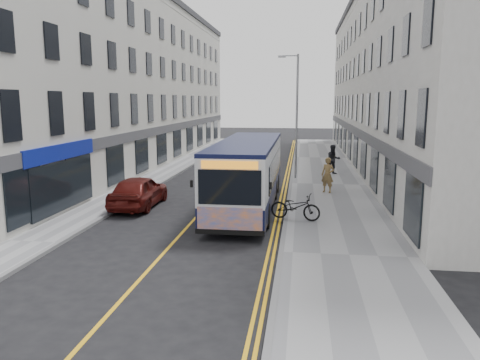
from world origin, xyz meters
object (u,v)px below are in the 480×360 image
(car_maroon, at_px, (139,191))
(pedestrian_near, at_px, (328,175))
(streetlamp, at_px, (296,112))
(bicycle, at_px, (295,207))
(city_bus, at_px, (248,172))
(car_white, at_px, (268,153))
(pedestrian_far, at_px, (333,159))

(car_maroon, bearing_deg, pedestrian_near, -155.43)
(pedestrian_near, relative_size, car_maroon, 0.42)
(streetlamp, height_order, bicycle, streetlamp)
(city_bus, relative_size, pedestrian_near, 5.80)
(bicycle, height_order, car_white, car_white)
(pedestrian_near, relative_size, pedestrian_far, 0.96)
(pedestrian_near, distance_m, car_maroon, 10.22)
(pedestrian_near, bearing_deg, city_bus, -113.30)
(car_white, bearing_deg, streetlamp, -72.21)
(bicycle, bearing_deg, car_maroon, 90.66)
(streetlamp, distance_m, city_bus, 9.17)
(streetlamp, distance_m, pedestrian_near, 6.00)
(city_bus, relative_size, bicycle, 5.21)
(pedestrian_far, bearing_deg, bicycle, -113.91)
(bicycle, relative_size, car_maroon, 0.47)
(city_bus, relative_size, car_white, 2.64)
(city_bus, xyz_separation_m, pedestrian_near, (3.98, 3.90, -0.70))
(streetlamp, relative_size, pedestrian_far, 3.97)
(bicycle, bearing_deg, car_white, 22.24)
(streetlamp, distance_m, car_white, 9.84)
(city_bus, height_order, pedestrian_near, city_bus)
(city_bus, relative_size, car_maroon, 2.44)
(car_maroon, bearing_deg, bicycle, 165.64)
(city_bus, height_order, car_maroon, city_bus)
(pedestrian_far, bearing_deg, car_maroon, -145.87)
(pedestrian_far, bearing_deg, pedestrian_near, -109.60)
(pedestrian_near, xyz_separation_m, pedestrian_far, (0.72, 6.62, 0.04))
(city_bus, xyz_separation_m, car_white, (-0.28, 17.36, -1.09))
(streetlamp, height_order, city_bus, streetlamp)
(bicycle, xyz_separation_m, pedestrian_near, (1.66, 6.20, 0.40))
(car_maroon, bearing_deg, streetlamp, -129.85)
(streetlamp, bearing_deg, car_maroon, -129.53)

